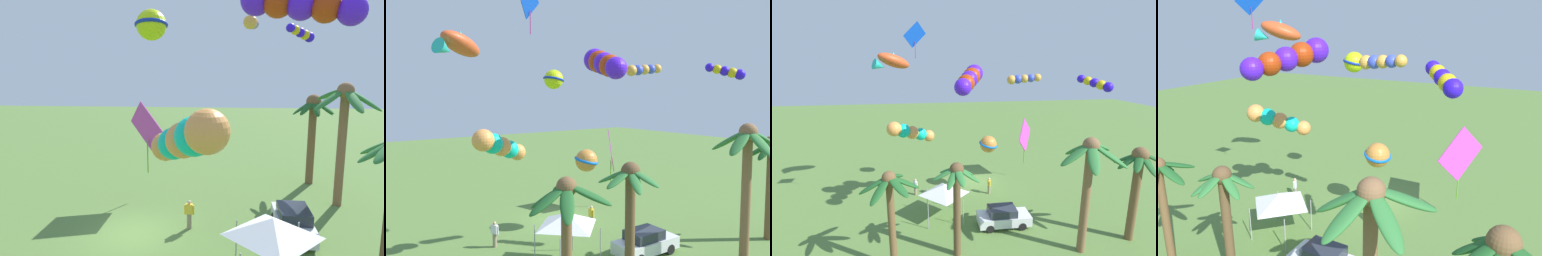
% 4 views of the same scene
% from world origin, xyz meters
% --- Properties ---
extents(ground_plane, '(120.00, 120.00, 0.00)m').
position_xyz_m(ground_plane, '(0.00, 0.00, 0.00)').
color(ground_plane, '#567A38').
extents(palm_tree_0, '(4.25, 4.10, 7.71)m').
position_xyz_m(palm_tree_0, '(-4.77, 11.90, 5.64)').
color(palm_tree_0, brown).
rests_on(palm_tree_0, ground).
extents(palm_tree_1, '(3.46, 3.38, 6.17)m').
position_xyz_m(palm_tree_1, '(7.16, 11.55, 4.59)').
color(palm_tree_1, brown).
rests_on(palm_tree_1, ground).
extents(palm_tree_3, '(3.03, 3.01, 6.25)m').
position_xyz_m(palm_tree_3, '(3.27, 10.97, 4.50)').
color(palm_tree_3, brown).
rests_on(palm_tree_3, ground).
extents(parked_car_0, '(3.94, 1.81, 1.51)m').
position_xyz_m(parked_car_0, '(-0.60, 8.25, 0.75)').
color(parked_car_0, silver).
rests_on(parked_car_0, ground).
extents(spectator_0, '(0.40, 0.48, 1.59)m').
position_xyz_m(spectator_0, '(5.99, 2.04, 0.81)').
color(spectator_0, gray).
rests_on(spectator_0, ground).
extents(spectator_1, '(0.26, 0.55, 1.59)m').
position_xyz_m(spectator_1, '(-0.83, 2.87, 0.81)').
color(spectator_1, gray).
rests_on(spectator_1, ground).
extents(festival_tent, '(2.86, 2.86, 2.85)m').
position_xyz_m(festival_tent, '(3.69, 6.50, 2.47)').
color(festival_tent, '#9E9EA3').
rests_on(festival_tent, ground).
extents(kite_ball_0, '(2.41, 2.41, 1.57)m').
position_xyz_m(kite_ball_0, '(-0.81, 2.32, 4.69)').
color(kite_ball_0, '#C97F34').
extents(kite_diamond_1, '(1.57, 0.95, 2.50)m').
position_xyz_m(kite_diamond_1, '(5.49, 5.87, 13.91)').
color(kite_diamond_1, '#0C41BB').
extents(kite_tube_2, '(3.89, 2.65, 2.16)m').
position_xyz_m(kite_tube_2, '(6.21, 3.43, 6.39)').
color(kite_tube_2, '#EB9345').
extents(kite_ball_3, '(1.63, 1.63, 1.30)m').
position_xyz_m(kite_ball_3, '(1.32, 1.46, 10.30)').
color(kite_ball_3, '#BBDE13').
extents(kite_fish_4, '(3.61, 2.76, 1.95)m').
position_xyz_m(kite_fish_4, '(7.59, 1.08, 12.16)').
color(kite_fish_4, '#D64C23').
extents(kite_tube_5, '(2.57, 4.56, 1.92)m').
position_xyz_m(kite_tube_5, '(1.85, 7.30, 10.95)').
color(kite_tube_5, '#4B17EB').
extents(kite_diamond_6, '(2.23, 2.74, 4.83)m').
position_xyz_m(kite_diamond_6, '(-5.37, -0.34, 4.64)').
color(kite_diamond_6, '#C63BB1').
extents(kite_tube_7, '(2.55, 1.00, 0.81)m').
position_xyz_m(kite_tube_7, '(-2.46, 6.02, 10.85)').
color(kite_tube_7, gold).
extents(kite_tube_8, '(1.67, 2.02, 1.06)m').
position_xyz_m(kite_tube_8, '(-6.27, 9.46, 10.70)').
color(kite_tube_8, '#2B12F1').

